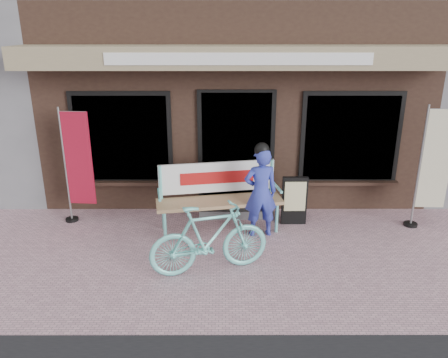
{
  "coord_description": "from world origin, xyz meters",
  "views": [
    {
      "loc": [
        -0.22,
        -5.45,
        3.22
      ],
      "look_at": [
        -0.22,
        0.7,
        1.05
      ],
      "focal_mm": 35.0,
      "sensor_mm": 36.0,
      "label": 1
    }
  ],
  "objects_px": {
    "bicycle": "(209,239)",
    "nobori_red": "(77,165)",
    "person": "(261,191)",
    "menu_stand": "(294,200)",
    "bench": "(218,191)",
    "nobori_cream": "(433,166)"
  },
  "relations": [
    {
      "from": "person",
      "to": "nobori_red",
      "type": "distance_m",
      "value": 3.09
    },
    {
      "from": "menu_stand",
      "to": "nobori_red",
      "type": "bearing_deg",
      "value": 177.46
    },
    {
      "from": "person",
      "to": "nobori_cream",
      "type": "xyz_separation_m",
      "value": [
        2.81,
        0.31,
        0.31
      ]
    },
    {
      "from": "person",
      "to": "menu_stand",
      "type": "height_order",
      "value": "person"
    },
    {
      "from": "person",
      "to": "menu_stand",
      "type": "distance_m",
      "value": 0.8
    },
    {
      "from": "bicycle",
      "to": "menu_stand",
      "type": "distance_m",
      "value": 2.07
    },
    {
      "from": "nobori_red",
      "to": "menu_stand",
      "type": "bearing_deg",
      "value": 3.5
    },
    {
      "from": "bicycle",
      "to": "nobori_red",
      "type": "relative_size",
      "value": 0.83
    },
    {
      "from": "bench",
      "to": "nobori_cream",
      "type": "xyz_separation_m",
      "value": [
        3.48,
        0.06,
        0.42
      ]
    },
    {
      "from": "bench",
      "to": "menu_stand",
      "type": "distance_m",
      "value": 1.31
    },
    {
      "from": "bicycle",
      "to": "menu_stand",
      "type": "bearing_deg",
      "value": -58.19
    },
    {
      "from": "bicycle",
      "to": "nobori_cream",
      "type": "relative_size",
      "value": 0.8
    },
    {
      "from": "nobori_red",
      "to": "nobori_cream",
      "type": "relative_size",
      "value": 0.96
    },
    {
      "from": "person",
      "to": "menu_stand",
      "type": "bearing_deg",
      "value": 25.29
    },
    {
      "from": "bench",
      "to": "nobori_red",
      "type": "bearing_deg",
      "value": 163.76
    },
    {
      "from": "nobori_cream",
      "to": "menu_stand",
      "type": "height_order",
      "value": "nobori_cream"
    },
    {
      "from": "bicycle",
      "to": "nobori_red",
      "type": "height_order",
      "value": "nobori_red"
    },
    {
      "from": "bench",
      "to": "bicycle",
      "type": "xyz_separation_m",
      "value": [
        -0.11,
        -1.38,
        -0.15
      ]
    },
    {
      "from": "nobori_cream",
      "to": "menu_stand",
      "type": "xyz_separation_m",
      "value": [
        -2.19,
        0.09,
        -0.63
      ]
    },
    {
      "from": "bench",
      "to": "bicycle",
      "type": "distance_m",
      "value": 1.39
    },
    {
      "from": "bench",
      "to": "nobori_cream",
      "type": "relative_size",
      "value": 1.02
    },
    {
      "from": "bicycle",
      "to": "bench",
      "type": "bearing_deg",
      "value": -20.36
    }
  ]
}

